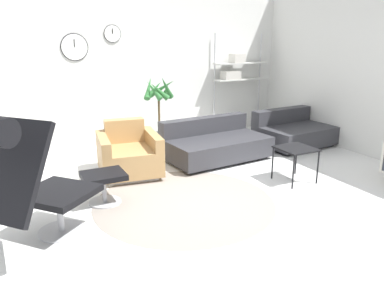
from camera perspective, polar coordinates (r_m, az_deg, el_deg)
ground_plane at (r=4.42m, az=0.83°, el=-8.17°), size 12.00×12.00×0.00m
wall_back at (r=6.68m, az=-10.62°, el=12.10°), size 12.00×0.09×2.80m
round_rug at (r=4.30m, az=-1.19°, el=-8.82°), size 2.05×2.05×0.01m
lounge_chair at (r=3.36m, az=-24.66°, el=-3.64°), size 1.21×1.16×1.27m
ottoman at (r=4.30m, az=-13.30°, el=-5.53°), size 0.47×0.40×0.36m
armchair_red at (r=5.15m, az=-9.62°, el=-1.68°), size 0.89×0.94×0.71m
couch_low at (r=5.76m, az=3.50°, el=-0.12°), size 1.62×1.02×0.60m
couch_second at (r=6.73m, az=15.15°, el=1.66°), size 1.31×1.00×0.60m
side_table at (r=4.97m, az=15.54°, el=-1.07°), size 0.44×0.44×0.45m
potted_plant at (r=6.30m, az=-5.01°, el=4.17°), size 0.63×0.61×1.24m
shelf_unit at (r=7.43m, az=6.83°, el=11.10°), size 1.12×0.28×1.90m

